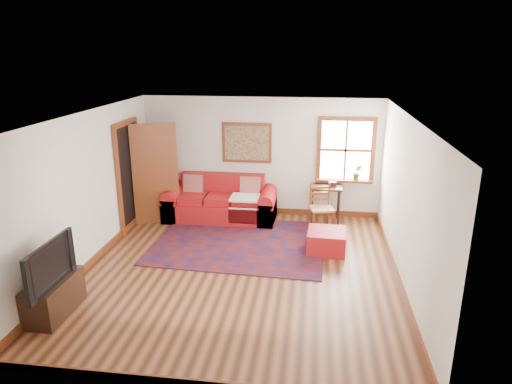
# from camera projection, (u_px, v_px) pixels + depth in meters

# --- Properties ---
(ground) EXTENTS (5.50, 5.50, 0.00)m
(ground) POSITION_uv_depth(u_px,v_px,m) (240.00, 270.00, 7.41)
(ground) COLOR #422012
(ground) RESTS_ON ground
(room_envelope) EXTENTS (5.04, 5.54, 2.52)m
(room_envelope) POSITION_uv_depth(u_px,v_px,m) (239.00, 172.00, 6.93)
(room_envelope) COLOR silver
(room_envelope) RESTS_ON ground
(window) EXTENTS (1.18, 0.20, 1.38)m
(window) POSITION_uv_depth(u_px,v_px,m) (347.00, 157.00, 9.35)
(window) COLOR white
(window) RESTS_ON ground
(doorway) EXTENTS (0.89, 1.08, 2.14)m
(doorway) POSITION_uv_depth(u_px,v_px,m) (145.00, 173.00, 9.05)
(doorway) COLOR black
(doorway) RESTS_ON ground
(framed_artwork) EXTENTS (1.05, 0.07, 0.85)m
(framed_artwork) POSITION_uv_depth(u_px,v_px,m) (247.00, 143.00, 9.55)
(framed_artwork) COLOR brown
(framed_artwork) RESTS_ON ground
(persian_rug) EXTENTS (3.20, 2.61, 0.02)m
(persian_rug) POSITION_uv_depth(u_px,v_px,m) (240.00, 242.00, 8.44)
(persian_rug) COLOR #62150E
(persian_rug) RESTS_ON ground
(red_leather_sofa) EXTENTS (2.30, 0.95, 0.90)m
(red_leather_sofa) POSITION_uv_depth(u_px,v_px,m) (221.00, 205.00, 9.60)
(red_leather_sofa) COLOR #A51519
(red_leather_sofa) RESTS_ON ground
(red_ottoman) EXTENTS (0.69, 0.69, 0.38)m
(red_ottoman) POSITION_uv_depth(u_px,v_px,m) (326.00, 241.00, 8.06)
(red_ottoman) COLOR #A51519
(red_ottoman) RESTS_ON ground
(side_table) EXTENTS (0.63, 0.48, 0.76)m
(side_table) POSITION_uv_depth(u_px,v_px,m) (326.00, 192.00, 9.31)
(side_table) COLOR #311A10
(side_table) RESTS_ON ground
(ladder_back_chair) EXTENTS (0.52, 0.50, 0.93)m
(ladder_back_chair) POSITION_uv_depth(u_px,v_px,m) (321.00, 206.00, 8.92)
(ladder_back_chair) COLOR tan
(ladder_back_chair) RESTS_ON ground
(media_cabinet) EXTENTS (0.41, 0.92, 0.51)m
(media_cabinet) POSITION_uv_depth(u_px,v_px,m) (54.00, 297.00, 6.13)
(media_cabinet) COLOR #311A10
(media_cabinet) RESTS_ON ground
(television) EXTENTS (0.14, 1.07, 0.61)m
(television) POSITION_uv_depth(u_px,v_px,m) (43.00, 264.00, 5.81)
(television) COLOR black
(television) RESTS_ON media_cabinet
(candle_hurricane) EXTENTS (0.12, 0.12, 0.18)m
(candle_hurricane) POSITION_uv_depth(u_px,v_px,m) (70.00, 260.00, 6.42)
(candle_hurricane) COLOR silver
(candle_hurricane) RESTS_ON media_cabinet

